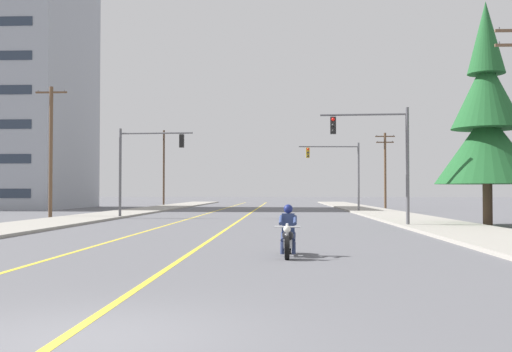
# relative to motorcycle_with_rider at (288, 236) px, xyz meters

# --- Properties ---
(ground_plane) EXTENTS (400.00, 400.00, 0.00)m
(ground_plane) POSITION_rel_motorcycle_with_rider_xyz_m (-2.61, -9.59, -0.59)
(ground_plane) COLOR #5B5B60
(lane_stripe_center) EXTENTS (0.16, 100.00, 0.01)m
(lane_stripe_center) POSITION_rel_motorcycle_with_rider_xyz_m (-2.88, 35.41, -0.58)
(lane_stripe_center) COLOR yellow
(lane_stripe_center) RESTS_ON ground
(lane_stripe_left) EXTENTS (0.16, 100.00, 0.01)m
(lane_stripe_left) POSITION_rel_motorcycle_with_rider_xyz_m (-6.43, 35.41, -0.58)
(lane_stripe_left) COLOR yellow
(lane_stripe_left) RESTS_ON ground
(sidewalk_kerb_right) EXTENTS (4.40, 110.00, 0.14)m
(sidewalk_kerb_right) POSITION_rel_motorcycle_with_rider_xyz_m (8.04, 30.41, -0.52)
(sidewalk_kerb_right) COLOR #9E998E
(sidewalk_kerb_right) RESTS_ON ground
(sidewalk_kerb_left) EXTENTS (4.40, 110.00, 0.14)m
(sidewalk_kerb_left) POSITION_rel_motorcycle_with_rider_xyz_m (-13.26, 30.41, -0.52)
(sidewalk_kerb_left) COLOR #9E998E
(sidewalk_kerb_left) RESTS_ON ground
(motorcycle_with_rider) EXTENTS (0.70, 2.19, 1.46)m
(motorcycle_with_rider) POSITION_rel_motorcycle_with_rider_xyz_m (0.00, 0.00, 0.00)
(motorcycle_with_rider) COLOR black
(motorcycle_with_rider) RESTS_ON ground
(traffic_signal_near_right) EXTENTS (4.57, 0.45, 6.20)m
(traffic_signal_near_right) POSITION_rel_motorcycle_with_rider_xyz_m (5.03, 14.42, 3.49)
(traffic_signal_near_right) COLOR #56565B
(traffic_signal_near_right) RESTS_ON ground
(traffic_signal_near_left) EXTENTS (5.19, 0.52, 6.20)m
(traffic_signal_near_left) POSITION_rel_motorcycle_with_rider_xyz_m (-9.88, 23.98, 3.53)
(traffic_signal_near_left) COLOR #56565B
(traffic_signal_near_left) RESTS_ON ground
(traffic_signal_mid_right) EXTENTS (5.41, 0.60, 6.20)m
(traffic_signal_mid_right) POSITION_rel_motorcycle_with_rider_xyz_m (5.08, 36.77, 3.54)
(traffic_signal_mid_right) COLOR #56565B
(traffic_signal_mid_right) RESTS_ON ground
(utility_pole_left_near) EXTENTS (2.23, 0.26, 9.21)m
(utility_pole_left_near) POSITION_rel_motorcycle_with_rider_xyz_m (-16.38, 24.37, 4.23)
(utility_pole_left_near) COLOR brown
(utility_pole_left_near) RESTS_ON ground
(utility_pole_right_far) EXTENTS (2.15, 0.26, 8.34)m
(utility_pole_right_far) POSITION_rel_motorcycle_with_rider_xyz_m (11.18, 49.71, 3.92)
(utility_pole_right_far) COLOR brown
(utility_pole_right_far) RESTS_ON ground
(utility_pole_left_far) EXTENTS (2.33, 0.26, 9.98)m
(utility_pole_left_far) POSITION_rel_motorcycle_with_rider_xyz_m (-15.85, 61.82, 4.63)
(utility_pole_left_far) COLOR #4C3828
(utility_pole_left_far) RESTS_ON ground
(conifer_tree_right_verge_near) EXTENTS (5.47, 5.47, 12.03)m
(conifer_tree_right_verge_near) POSITION_rel_motorcycle_with_rider_xyz_m (10.73, 15.42, 4.93)
(conifer_tree_right_verge_near) COLOR #423023
(conifer_tree_right_verge_near) RESTS_ON ground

